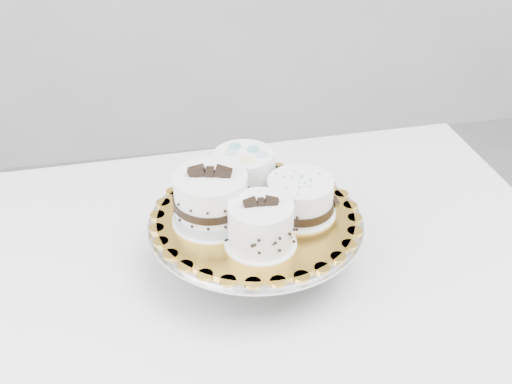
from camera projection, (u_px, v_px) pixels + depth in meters
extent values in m
cube|color=white|center=(227.00, 277.00, 1.05)|extent=(1.18, 0.80, 0.04)
cube|color=white|center=(411.00, 273.00, 1.63)|extent=(0.05, 0.05, 0.71)
cylinder|color=gray|center=(256.00, 260.00, 1.05)|extent=(0.15, 0.15, 0.01)
cylinder|color=gray|center=(256.00, 243.00, 1.03)|extent=(0.10, 0.10, 0.08)
cylinder|color=silver|center=(256.00, 220.00, 1.00)|extent=(0.33, 0.33, 0.01)
cylinder|color=silver|center=(256.00, 222.00, 1.00)|extent=(0.34, 0.34, 0.00)
cylinder|color=gold|center=(256.00, 217.00, 1.00)|extent=(0.37, 0.37, 0.00)
cylinder|color=white|center=(261.00, 243.00, 0.94)|extent=(0.11, 0.11, 0.00)
cylinder|color=white|center=(261.00, 224.00, 0.92)|extent=(0.10, 0.10, 0.07)
cylinder|color=white|center=(212.00, 219.00, 0.99)|extent=(0.12, 0.12, 0.00)
cylinder|color=white|center=(211.00, 198.00, 0.96)|extent=(0.13, 0.13, 0.08)
cylinder|color=#A3BFCF|center=(212.00, 214.00, 0.98)|extent=(0.11, 0.11, 0.02)
cylinder|color=black|center=(211.00, 200.00, 0.96)|extent=(0.12, 0.12, 0.01)
cylinder|color=white|center=(244.00, 190.00, 1.05)|extent=(0.11, 0.11, 0.00)
cylinder|color=white|center=(244.00, 172.00, 1.03)|extent=(0.11, 0.11, 0.07)
cylinder|color=white|center=(299.00, 212.00, 1.00)|extent=(0.11, 0.11, 0.00)
cylinder|color=white|center=(300.00, 196.00, 0.99)|extent=(0.12, 0.12, 0.06)
cylinder|color=black|center=(300.00, 204.00, 0.99)|extent=(0.11, 0.11, 0.01)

